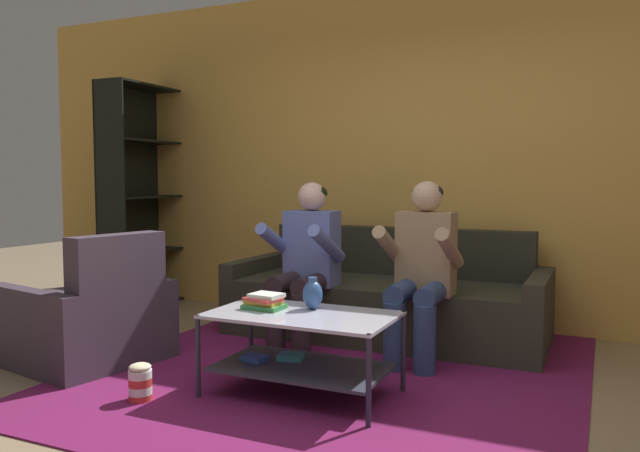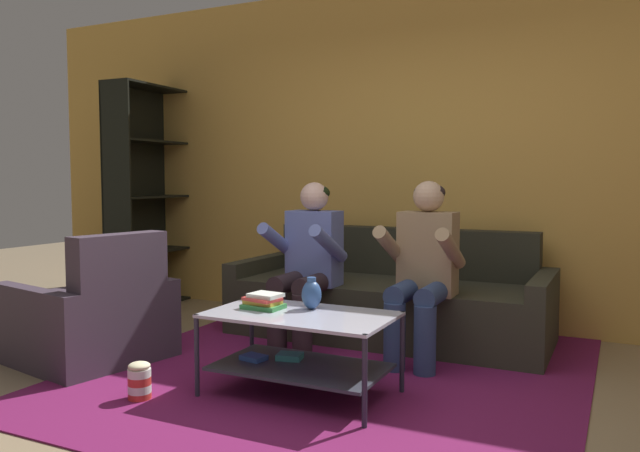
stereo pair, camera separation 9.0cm
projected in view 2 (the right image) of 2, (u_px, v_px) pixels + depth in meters
name	position (u px, v px, depth m)	size (l,w,h in m)	color
ground	(298.00, 422.00, 3.17)	(16.80, 16.80, 0.00)	#917B5D
back_partition	(435.00, 153.00, 5.26)	(8.40, 0.12, 2.90)	gold
couch	(389.00, 301.00, 4.86)	(2.42, 0.94, 0.83)	#313125
person_seated_left	(308.00, 258.00, 4.53)	(0.50, 0.58, 1.21)	#2F2127
person_seated_right	(423.00, 264.00, 4.15)	(0.50, 0.58, 1.22)	navy
coffee_table	(299.00, 341.00, 3.53)	(1.04, 0.60, 0.48)	#B2B4C9
area_rug	(344.00, 365.00, 4.11)	(3.00, 3.44, 0.01)	#6B1749
vase	(312.00, 294.00, 3.62)	(0.12, 0.12, 0.19)	#2F518D
book_stack	(263.00, 301.00, 3.64)	(0.23, 0.19, 0.09)	#378643
bookshelf	(142.00, 221.00, 6.02)	(0.37, 0.94, 2.12)	black
armchair	(92.00, 319.00, 4.23)	(1.04, 1.03, 0.88)	#3D313E
popcorn_tub	(140.00, 381.00, 3.47)	(0.13, 0.13, 0.22)	red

